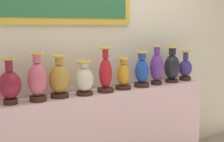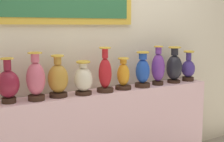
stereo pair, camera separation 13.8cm
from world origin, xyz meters
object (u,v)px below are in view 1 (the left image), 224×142
at_px(vase_violet, 157,67).
at_px(vase_sapphire, 142,71).
at_px(vase_burgundy, 10,85).
at_px(vase_indigo, 185,68).
at_px(vase_onyx, 172,67).
at_px(vase_crimson, 106,74).
at_px(vase_amber, 123,76).
at_px(vase_rose, 37,80).
at_px(vase_ivory, 84,79).
at_px(vase_ochre, 59,79).

bearing_deg(vase_violet, vase_sapphire, -176.25).
xyz_separation_m(vase_burgundy, vase_sapphire, (1.33, -0.04, 0.01)).
distance_m(vase_burgundy, vase_violet, 1.54).
xyz_separation_m(vase_violet, vase_indigo, (0.45, 0.01, -0.04)).
distance_m(vase_sapphire, vase_indigo, 0.67).
relative_size(vase_sapphire, vase_violet, 0.88).
bearing_deg(vase_violet, vase_onyx, 2.00).
relative_size(vase_burgundy, vase_crimson, 0.87).
bearing_deg(vase_sapphire, vase_amber, 176.23).
bearing_deg(vase_amber, vase_burgundy, 178.95).
xyz_separation_m(vase_rose, vase_sapphire, (1.11, -0.01, -0.02)).
relative_size(vase_crimson, vase_onyx, 1.07).
relative_size(vase_rose, vase_ivory, 1.31).
height_order(vase_ochre, vase_violet, vase_violet).
relative_size(vase_ivory, vase_indigo, 0.90).
relative_size(vase_crimson, vase_violet, 1.03).
distance_m(vase_ivory, vase_onyx, 1.12).
bearing_deg(vase_violet, vase_ivory, -178.98).
distance_m(vase_ochre, vase_amber, 0.68).
height_order(vase_burgundy, vase_indigo, vase_burgundy).
bearing_deg(vase_indigo, vase_burgundy, 179.77).
distance_m(vase_rose, vase_ochre, 0.21).
distance_m(vase_burgundy, vase_ochre, 0.43).
height_order(vase_burgundy, vase_onyx, vase_onyx).
distance_m(vase_rose, vase_crimson, 0.67).
bearing_deg(vase_onyx, vase_ochre, 179.55).
height_order(vase_rose, vase_ochre, vase_rose).
relative_size(vase_burgundy, vase_rose, 0.91).
bearing_deg(vase_onyx, vase_violet, -178.00).
distance_m(vase_ivory, vase_indigo, 1.34).
distance_m(vase_amber, vase_onyx, 0.67).
bearing_deg(vase_crimson, vase_burgundy, 177.62).
relative_size(vase_ivory, vase_sapphire, 0.85).
bearing_deg(vase_burgundy, vase_rose, -7.45).
height_order(vase_ivory, vase_violet, vase_violet).
bearing_deg(vase_indigo, vase_amber, -179.23).
xyz_separation_m(vase_rose, vase_indigo, (1.77, 0.02, -0.04)).
bearing_deg(vase_sapphire, vase_ochre, 177.92).
height_order(vase_crimson, vase_amber, vase_crimson).
xyz_separation_m(vase_burgundy, vase_violet, (1.54, -0.02, 0.03)).
height_order(vase_amber, vase_indigo, vase_indigo).
bearing_deg(vase_amber, vase_violet, -0.12).
xyz_separation_m(vase_crimson, vase_sapphire, (0.44, 0.00, -0.01)).
bearing_deg(vase_burgundy, vase_onyx, -0.42).
bearing_deg(vase_crimson, vase_sapphire, 0.23).
bearing_deg(vase_crimson, vase_ochre, 175.70).
distance_m(vase_crimson, vase_violet, 0.66).
bearing_deg(vase_ochre, vase_sapphire, -2.08).
xyz_separation_m(vase_sapphire, vase_indigo, (0.67, 0.03, -0.02)).
bearing_deg(vase_violet, vase_burgundy, 179.22).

